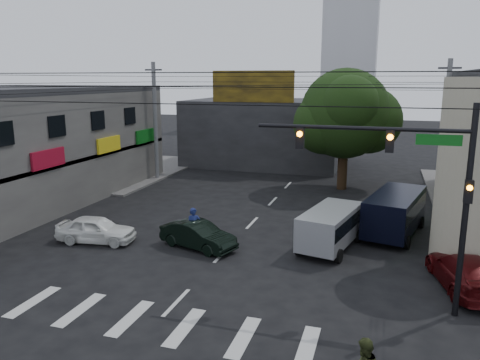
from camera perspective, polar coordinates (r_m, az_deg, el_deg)
The scene contains 14 objects.
ground at distance 20.13m, azimuth -4.09°, elevation -10.98°, with size 160.00×160.00×0.00m, color black.
sidewalk_far_left at distance 43.79m, azimuth -17.58°, elevation 1.33°, with size 16.00×16.00×0.15m, color #514F4C.
building_far at distance 44.81m, azimuth 3.25°, elevation 5.90°, with size 14.00×10.00×6.00m, color #232326.
billboard at distance 39.80m, azimuth 1.56°, elevation 11.33°, with size 7.00×0.30×2.60m, color olive.
street_tree at distance 34.40m, azimuth 12.67°, elevation 7.85°, with size 6.40×6.40×8.70m.
traffic_gantry at distance 16.51m, azimuth 20.42°, elevation 0.66°, with size 7.10×0.35×7.20m.
utility_pole_far_left at distance 37.60m, azimuth -10.28°, elevation 6.97°, with size 0.32×0.32×9.20m, color #59595B.
utility_pole_far_right at distance 33.56m, azimuth 23.62°, elevation 5.53°, with size 0.32×0.32×9.20m, color #59595B.
dark_sedan at distance 22.49m, azimuth -5.14°, elevation -6.72°, with size 4.11×2.51×1.28m, color black.
white_compact at distance 24.24m, azimuth -17.14°, elevation -5.76°, with size 4.04×2.06×1.32m, color white.
maroon_sedan at distance 20.20m, azimuth 25.79°, elevation -10.04°, with size 2.87×5.01×1.37m, color #470A0C.
silver_minivan at distance 22.62m, azimuth 10.94°, elevation -5.93°, with size 2.77×4.74×1.91m, color #9B9DA2, non-canonical shape.
navy_van at distance 25.43m, azimuth 18.35°, elevation -3.98°, with size 3.26×5.81×2.19m, color black, non-canonical shape.
traffic_officer at distance 22.84m, azimuth -5.64°, elevation -5.68°, with size 0.80×0.71×1.84m, color #172051.
Camera 1 is at (6.85, -17.19, 7.92)m, focal length 35.00 mm.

